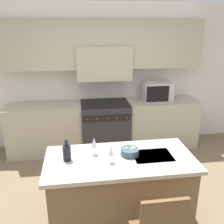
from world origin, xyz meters
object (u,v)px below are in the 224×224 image
object	(u,v)px
wine_bottle	(67,153)
wine_glass_near	(111,150)
range_stove	(105,126)
microwave	(157,91)
wine_glass_far	(94,143)
fruit_bowl	(130,152)

from	to	relation	value
wine_bottle	wine_glass_near	bearing A→B (deg)	-14.33
range_stove	wine_bottle	distance (m)	2.11
microwave	wine_glass_near	size ratio (longest dim) A/B	2.50
wine_glass_far	fruit_bowl	size ratio (longest dim) A/B	1.02
microwave	fruit_bowl	bearing A→B (deg)	-115.78
range_stove	wine_bottle	bearing A→B (deg)	-108.35
range_stove	microwave	bearing A→B (deg)	1.07
range_stove	wine_bottle	xyz separation A→B (m)	(-0.64, -1.94, 0.52)
wine_glass_near	wine_glass_far	bearing A→B (deg)	128.23
range_stove	wine_glass_far	size ratio (longest dim) A/B	4.36
wine_bottle	wine_glass_near	size ratio (longest dim) A/B	1.14
wine_bottle	wine_glass_near	xyz separation A→B (m)	(0.47, -0.12, 0.05)
wine_bottle	fruit_bowl	bearing A→B (deg)	1.26
range_stove	wine_glass_far	distance (m)	1.97
wine_bottle	wine_glass_near	distance (m)	0.48
wine_glass_far	fruit_bowl	xyz separation A→B (m)	(0.40, -0.07, -0.10)
wine_glass_near	wine_bottle	bearing A→B (deg)	165.67
fruit_bowl	wine_bottle	bearing A→B (deg)	-178.74
range_stove	fruit_bowl	world-z (taller)	fruit_bowl
wine_glass_far	wine_bottle	bearing A→B (deg)	-164.12
wine_glass_far	wine_glass_near	bearing A→B (deg)	-51.77
wine_glass_near	fruit_bowl	world-z (taller)	wine_glass_near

